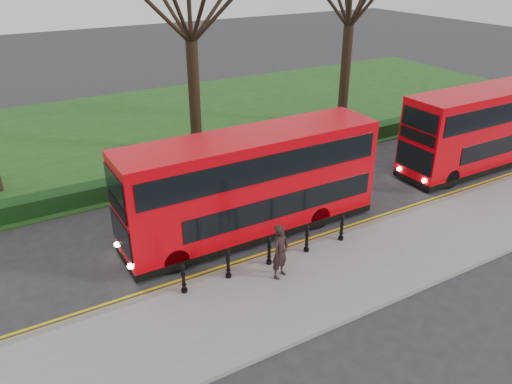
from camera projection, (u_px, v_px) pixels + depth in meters
ground at (258, 246)px, 18.62m from camera, size 120.00×120.00×0.00m
pavement at (304, 287)px, 16.25m from camera, size 60.00×4.00×0.15m
kerb at (272, 258)px, 17.81m from camera, size 60.00×0.25×0.16m
grass_verge at (133, 131)px, 30.25m from camera, size 60.00×18.00×0.06m
hedge at (186, 173)px, 23.72m from camera, size 60.00×0.90×0.80m
yellow_line_outer at (268, 255)px, 18.07m from camera, size 60.00×0.10×0.01m
yellow_line_inner at (265, 253)px, 18.23m from camera, size 60.00×0.10×0.01m
tree_mid at (189, 0)px, 23.86m from camera, size 6.85×6.85×10.70m
bollard_row at (269, 251)px, 17.12m from camera, size 6.48×0.15×1.00m
bus_lead at (252, 185)px, 18.66m from camera, size 10.10×2.32×4.02m
bus_rear at (489, 128)px, 24.68m from camera, size 10.08×2.32×4.01m
pedestrian at (280, 251)px, 16.26m from camera, size 0.83×0.70×1.94m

